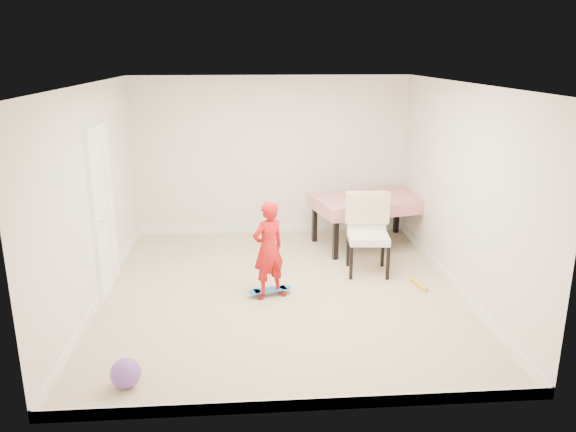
{
  "coord_description": "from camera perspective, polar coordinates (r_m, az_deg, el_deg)",
  "views": [
    {
      "loc": [
        -0.42,
        -6.61,
        2.96
      ],
      "look_at": [
        0.1,
        0.2,
        0.95
      ],
      "focal_mm": 35.0,
      "sensor_mm": 36.0,
      "label": 1
    }
  ],
  "objects": [
    {
      "name": "ceiling",
      "position": [
        6.63,
        -0.75,
        13.12
      ],
      "size": [
        4.5,
        5.0,
        0.04
      ],
      "primitive_type": "cube",
      "color": "white",
      "rests_on": "wall_back"
    },
    {
      "name": "balloon",
      "position": [
        5.51,
        -16.18,
        -15.09
      ],
      "size": [
        0.28,
        0.28,
        0.28
      ],
      "primitive_type": "sphere",
      "color": "purple",
      "rests_on": "ground"
    },
    {
      "name": "wall_left",
      "position": [
        7.05,
        -19.12,
        1.86
      ],
      "size": [
        0.04,
        5.0,
        2.6
      ],
      "primitive_type": "cube",
      "color": "silver",
      "rests_on": "ground"
    },
    {
      "name": "foam_toy",
      "position": [
        7.6,
        13.16,
        -6.74
      ],
      "size": [
        0.13,
        0.4,
        0.06
      ],
      "primitive_type": "cylinder",
      "rotation": [
        1.57,
        0.0,
        0.18
      ],
      "color": "yellow",
      "rests_on": "ground"
    },
    {
      "name": "ground",
      "position": [
        7.25,
        -0.67,
        -7.68
      ],
      "size": [
        5.0,
        5.0,
        0.0
      ],
      "primitive_type": "plane",
      "color": "tan",
      "rests_on": "ground"
    },
    {
      "name": "wall_back",
      "position": [
        9.25,
        -1.7,
        6.05
      ],
      "size": [
        4.5,
        0.04,
        2.6
      ],
      "primitive_type": "cube",
      "color": "silver",
      "rests_on": "ground"
    },
    {
      "name": "wall_right",
      "position": [
        7.31,
        17.03,
        2.55
      ],
      "size": [
        0.04,
        5.0,
        2.6
      ],
      "primitive_type": "cube",
      "color": "silver",
      "rests_on": "ground"
    },
    {
      "name": "baseboard_front",
      "position": [
        5.05,
        1.26,
        -18.6
      ],
      "size": [
        4.5,
        0.02,
        0.12
      ],
      "primitive_type": "cube",
      "color": "white",
      "rests_on": "ground"
    },
    {
      "name": "dining_chair",
      "position": [
        7.74,
        8.16,
        -1.91
      ],
      "size": [
        0.66,
        0.73,
        1.1
      ],
      "primitive_type": null,
      "rotation": [
        0.0,
        0.0,
        -0.1
      ],
      "color": "silver",
      "rests_on": "ground"
    },
    {
      "name": "baseboard_back",
      "position": [
        9.56,
        -1.65,
        -1.27
      ],
      "size": [
        4.5,
        0.02,
        0.12
      ],
      "primitive_type": "cube",
      "color": "white",
      "rests_on": "ground"
    },
    {
      "name": "baseboard_left",
      "position": [
        7.44,
        -18.3,
        -7.41
      ],
      "size": [
        0.02,
        5.0,
        0.12
      ],
      "primitive_type": "cube",
      "color": "white",
      "rests_on": "ground"
    },
    {
      "name": "skateboard",
      "position": [
        7.14,
        -1.82,
        -7.74
      ],
      "size": [
        0.6,
        0.34,
        0.08
      ],
      "primitive_type": null,
      "rotation": [
        0.0,
        0.0,
        0.26
      ],
      "color": "blue",
      "rests_on": "ground"
    },
    {
      "name": "child",
      "position": [
        6.9,
        -2.01,
        -3.6
      ],
      "size": [
        0.52,
        0.47,
        1.2
      ],
      "primitive_type": "imported",
      "rotation": [
        0.0,
        0.0,
        3.69
      ],
      "color": "red",
      "rests_on": "ground"
    },
    {
      "name": "baseboard_right",
      "position": [
        7.69,
        16.33,
        -6.45
      ],
      "size": [
        0.02,
        5.0,
        0.12
      ],
      "primitive_type": "cube",
      "color": "white",
      "rests_on": "ground"
    },
    {
      "name": "dining_table",
      "position": [
        8.91,
        8.17,
        -0.51
      ],
      "size": [
        1.88,
        1.43,
        0.79
      ],
      "primitive_type": null,
      "rotation": [
        0.0,
        0.0,
        0.25
      ],
      "color": "#B10A09",
      "rests_on": "ground"
    },
    {
      "name": "wall_front",
      "position": [
        4.47,
        1.35,
        -5.39
      ],
      "size": [
        4.5,
        0.04,
        2.6
      ],
      "primitive_type": "cube",
      "color": "silver",
      "rests_on": "ground"
    },
    {
      "name": "door",
      "position": [
        7.4,
        -18.3,
        0.39
      ],
      "size": [
        0.11,
        0.94,
        2.11
      ],
      "primitive_type": "cube",
      "color": "white",
      "rests_on": "ground"
    }
  ]
}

